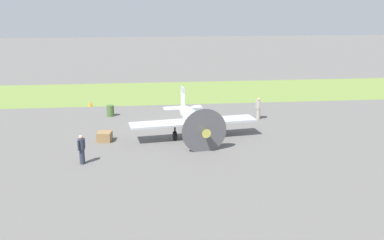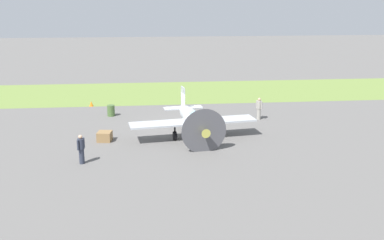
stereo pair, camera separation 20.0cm
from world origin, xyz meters
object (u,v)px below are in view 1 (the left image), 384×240
(ground_crew_chief, at_px, (259,108))
(runway_marker_cone, at_px, (90,104))
(supply_crate, at_px, (105,137))
(fuel_drum, at_px, (110,111))
(ground_crew_mechanic, at_px, (82,149))
(airplane_lead, at_px, (193,119))

(ground_crew_chief, height_order, runway_marker_cone, ground_crew_chief)
(supply_crate, bearing_deg, ground_crew_chief, -159.70)
(fuel_drum, distance_m, supply_crate, 6.50)
(supply_crate, bearing_deg, ground_crew_mechanic, 77.18)
(supply_crate, bearing_deg, airplane_lead, -177.99)
(ground_crew_chief, distance_m, runway_marker_cone, 14.83)
(fuel_drum, height_order, supply_crate, fuel_drum)
(fuel_drum, bearing_deg, runway_marker_cone, -60.65)
(airplane_lead, relative_size, fuel_drum, 9.67)
(ground_crew_chief, height_order, fuel_drum, ground_crew_chief)
(ground_crew_chief, bearing_deg, fuel_drum, 45.79)
(runway_marker_cone, bearing_deg, supply_crate, 101.63)
(airplane_lead, height_order, supply_crate, airplane_lead)
(airplane_lead, xyz_separation_m, fuel_drum, (5.98, -6.29, -0.84))
(runway_marker_cone, bearing_deg, ground_crew_mechanic, 94.61)
(supply_crate, xyz_separation_m, runway_marker_cone, (2.07, -10.06, -0.10))
(fuel_drum, distance_m, runway_marker_cone, 4.09)
(ground_crew_mechanic, bearing_deg, ground_crew_chief, -25.89)
(fuel_drum, bearing_deg, airplane_lead, 133.59)
(airplane_lead, bearing_deg, supply_crate, -6.05)
(ground_crew_mechanic, distance_m, runway_marker_cone, 14.20)
(supply_crate, bearing_deg, runway_marker_cone, -78.37)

